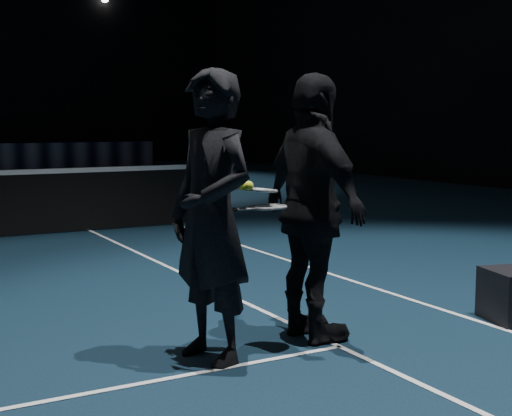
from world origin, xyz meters
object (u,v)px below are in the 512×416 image
at_px(player_b, 313,209).
at_px(tennis_balls, 244,183).
at_px(racket_upper, 259,190).
at_px(racket_lower, 268,207).
at_px(player_a, 212,217).

height_order(player_b, tennis_balls, player_b).
bearing_deg(racket_upper, racket_lower, -42.66).
height_order(racket_lower, racket_upper, racket_upper).
distance_m(player_b, racket_lower, 0.40).
relative_size(racket_lower, tennis_balls, 5.67).
height_order(racket_lower, tennis_balls, tennis_balls).
distance_m(racket_lower, racket_upper, 0.14).
relative_size(player_b, racket_upper, 2.91).
height_order(player_a, racket_upper, player_a).
bearing_deg(racket_lower, racket_upper, 141.34).
bearing_deg(tennis_balls, racket_lower, 1.72).
bearing_deg(racket_upper, player_b, -9.08).
xyz_separation_m(player_b, tennis_balls, (-0.59, -0.03, 0.21)).
xyz_separation_m(racket_lower, racket_upper, (-0.05, 0.04, 0.12)).
relative_size(player_a, racket_upper, 2.91).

